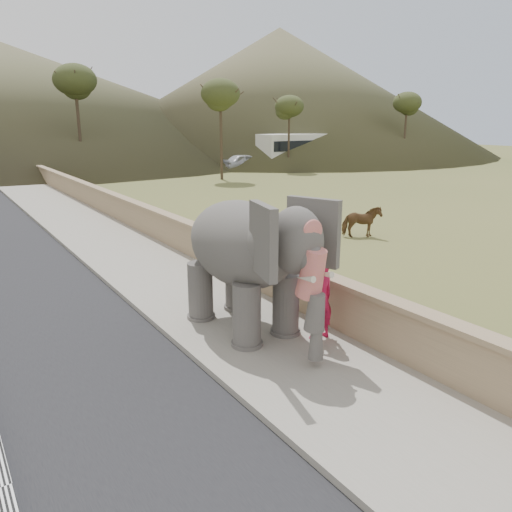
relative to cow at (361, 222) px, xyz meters
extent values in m
plane|color=olive|center=(-8.48, -8.12, -0.61)|extent=(160.00, 160.00, 0.00)
cube|color=#9E9687|center=(-8.48, 1.88, -0.53)|extent=(3.00, 120.00, 0.15)
cube|color=tan|center=(-6.83, 1.88, -0.06)|extent=(0.30, 120.00, 1.10)
imported|color=brown|center=(0.00, 0.00, 0.00)|extent=(1.57, 1.25, 1.21)
imported|color=silver|center=(10.31, 24.91, 0.11)|extent=(4.25, 1.77, 1.44)
cube|color=silver|center=(17.31, 24.46, 0.94)|extent=(11.08, 2.88, 3.10)
cube|color=gold|center=(22.52, 25.80, 0.94)|extent=(11.04, 2.69, 3.10)
cone|color=brown|center=(27.52, 43.88, 7.39)|extent=(56.00, 56.00, 16.00)
cone|color=brown|center=(-3.48, 61.88, 6.39)|extent=(80.00, 80.00, 14.00)
imported|color=#AA1236|center=(-7.53, -6.45, 0.38)|extent=(0.61, 0.40, 1.67)
camera|label=1|loc=(-13.60, -13.46, 3.76)|focal=35.00mm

